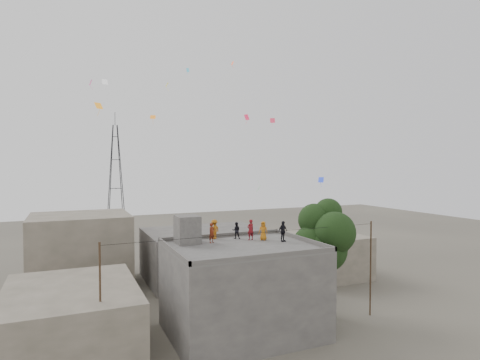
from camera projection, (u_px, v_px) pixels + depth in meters
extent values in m
plane|color=#4A453C|center=(242.00, 333.00, 28.07)|extent=(140.00, 140.00, 0.00)
cube|color=#494744|center=(242.00, 290.00, 27.95)|extent=(10.00, 8.00, 6.00)
cube|color=#504D4B|center=(242.00, 247.00, 27.84)|extent=(10.00, 8.00, 0.10)
cube|color=#494744|center=(222.00, 235.00, 31.43)|extent=(10.00, 0.15, 0.30)
cube|color=#494744|center=(269.00, 256.00, 24.24)|extent=(10.00, 0.15, 0.30)
cube|color=#494744|center=(303.00, 239.00, 29.80)|extent=(0.15, 8.00, 0.30)
cube|color=#494744|center=(173.00, 250.00, 25.86)|extent=(0.15, 8.00, 0.30)
cube|color=#494744|center=(187.00, 229.00, 28.90)|extent=(1.60, 1.80, 2.00)
cube|color=#625B4D|center=(71.00, 319.00, 25.43)|extent=(8.00, 10.00, 4.00)
cube|color=#494744|center=(205.00, 254.00, 41.59)|extent=(12.00, 9.00, 5.00)
cube|color=#625B4D|center=(80.00, 251.00, 38.59)|extent=(9.00, 8.00, 7.00)
cube|color=#625B4D|center=(324.00, 255.00, 42.74)|extent=(7.00, 8.00, 4.40)
cylinder|color=black|center=(324.00, 290.00, 31.33)|extent=(0.44, 0.44, 4.00)
cylinder|color=black|center=(325.00, 269.00, 31.42)|extent=(0.64, 0.91, 2.14)
sphere|color=black|center=(324.00, 249.00, 31.21)|extent=(3.60, 3.60, 3.60)
sphere|color=black|center=(333.00, 237.00, 31.89)|extent=(3.00, 3.00, 3.00)
sphere|color=black|center=(311.00, 244.00, 31.29)|extent=(2.80, 2.80, 2.80)
sphere|color=black|center=(335.00, 232.00, 30.58)|extent=(3.20, 3.20, 3.20)
sphere|color=black|center=(314.00, 220.00, 31.83)|extent=(2.60, 2.60, 2.60)
sphere|color=black|center=(328.00, 212.00, 31.97)|extent=(2.20, 2.20, 2.20)
cylinder|color=black|center=(100.00, 307.00, 22.76)|extent=(0.12, 0.12, 7.40)
cylinder|color=black|center=(371.00, 268.00, 31.21)|extent=(0.12, 0.12, 7.40)
cylinder|color=black|center=(257.00, 233.00, 26.85)|extent=(20.00, 0.52, 0.02)
cylinder|color=black|center=(111.00, 183.00, 61.65)|extent=(1.27, 1.27, 18.01)
cylinder|color=black|center=(122.00, 183.00, 62.33)|extent=(1.27, 1.27, 18.01)
cylinder|color=black|center=(121.00, 182.00, 63.89)|extent=(1.27, 1.27, 18.01)
cylinder|color=black|center=(109.00, 183.00, 63.21)|extent=(1.27, 1.27, 18.01)
cube|color=black|center=(116.00, 217.00, 62.97)|extent=(2.36, 0.08, 0.08)
cube|color=black|center=(116.00, 217.00, 62.97)|extent=(0.08, 2.36, 0.08)
cube|color=black|center=(116.00, 188.00, 62.80)|extent=(1.81, 0.08, 0.08)
cube|color=black|center=(116.00, 188.00, 62.80)|extent=(0.08, 1.81, 0.08)
cube|color=black|center=(115.00, 160.00, 62.63)|extent=(1.26, 0.08, 0.08)
cube|color=black|center=(115.00, 160.00, 62.63)|extent=(0.08, 1.26, 0.08)
cube|color=black|center=(115.00, 137.00, 62.50)|extent=(0.82, 0.08, 0.08)
cube|color=black|center=(115.00, 137.00, 62.50)|extent=(0.08, 0.82, 0.08)
cylinder|color=black|center=(115.00, 119.00, 62.40)|extent=(0.08, 0.08, 2.00)
imported|color=maroon|center=(251.00, 230.00, 30.22)|extent=(0.63, 0.49, 1.55)
imported|color=#BD6B15|center=(263.00, 231.00, 30.13)|extent=(0.81, 0.80, 1.41)
imported|color=black|center=(236.00, 230.00, 30.74)|extent=(0.74, 0.66, 1.27)
imported|color=black|center=(283.00, 231.00, 29.53)|extent=(0.97, 0.64, 1.53)
imported|color=#AC6113|center=(214.00, 229.00, 30.59)|extent=(1.11, 0.95, 1.49)
imported|color=maroon|center=(212.00, 233.00, 29.07)|extent=(0.62, 0.54, 1.45)
plane|color=orange|center=(99.00, 106.00, 28.26)|extent=(0.62, 0.55, 0.46)
plane|color=#F72754|center=(247.00, 117.00, 34.38)|extent=(0.34, 0.54, 0.45)
plane|color=yellow|center=(167.00, 85.00, 36.07)|extent=(0.34, 0.48, 0.36)
plane|color=blue|center=(321.00, 180.00, 34.01)|extent=(0.38, 0.47, 0.45)
plane|color=white|center=(105.00, 82.00, 35.49)|extent=(0.52, 0.28, 0.48)
plane|color=#EE441A|center=(232.00, 63.00, 39.35)|extent=(0.19, 0.39, 0.35)
plane|color=green|center=(259.00, 183.00, 28.25)|extent=(0.41, 0.54, 0.44)
plane|color=#EA3758|center=(273.00, 120.00, 39.61)|extent=(0.51, 0.45, 0.44)
plane|color=orange|center=(153.00, 117.00, 29.46)|extent=(0.45, 0.36, 0.29)
plane|color=#47B3D6|center=(188.00, 70.00, 40.64)|extent=(0.26, 0.40, 0.37)
plane|color=#DB4590|center=(91.00, 82.00, 30.26)|extent=(0.22, 0.44, 0.39)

